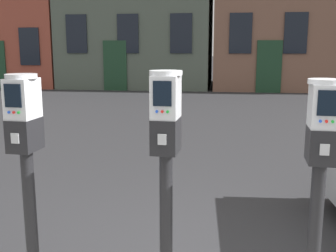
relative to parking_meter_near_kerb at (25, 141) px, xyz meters
The scene contains 3 objects.
parking_meter_near_kerb is the anchor object (origin of this frame).
parking_meter_twin_adjacent 1.00m from the parking_meter_near_kerb, ahead, with size 0.23×0.26×1.55m.
parking_meter_end_of_row 2.00m from the parking_meter_near_kerb, ahead, with size 0.23×0.26×1.51m.
Camera 1 is at (0.03, -2.76, 1.84)m, focal length 44.00 mm.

